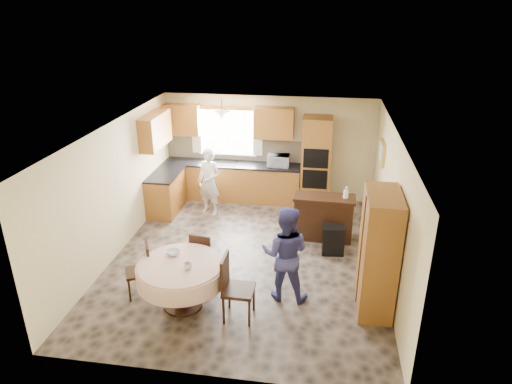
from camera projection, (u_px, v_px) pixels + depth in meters
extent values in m
cube|color=brown|center=(248.00, 257.00, 8.67)|extent=(5.00, 6.00, 0.01)
cube|color=white|center=(247.00, 130.00, 7.70)|extent=(5.00, 6.00, 0.01)
cube|color=beige|center=(268.00, 148.00, 10.92)|extent=(5.00, 0.02, 2.50)
cube|color=beige|center=(205.00, 296.00, 5.45)|extent=(5.00, 0.02, 2.50)
cube|color=beige|center=(116.00, 189.00, 8.54)|extent=(0.02, 6.00, 2.50)
cube|color=beige|center=(390.00, 206.00, 7.84)|extent=(0.02, 6.00, 2.50)
cube|color=white|center=(227.00, 132.00, 10.91)|extent=(1.40, 0.03, 1.10)
cube|color=white|center=(196.00, 130.00, 10.95)|extent=(0.22, 0.02, 1.15)
cube|color=white|center=(258.00, 132.00, 10.74)|extent=(0.22, 0.02, 1.15)
cube|color=#AC6C2D|center=(232.00, 182.00, 11.08)|extent=(3.30, 0.60, 0.88)
cube|color=black|center=(231.00, 164.00, 10.90)|extent=(3.30, 0.64, 0.04)
cube|color=#AC6C2D|center=(166.00, 193.00, 10.45)|extent=(0.60, 1.20, 0.88)
cube|color=black|center=(165.00, 174.00, 10.27)|extent=(0.64, 1.20, 0.04)
cube|color=tan|center=(234.00, 149.00, 11.06)|extent=(3.30, 0.02, 0.55)
cube|color=#AB6C2A|center=(182.00, 119.00, 10.80)|extent=(0.85, 0.33, 0.72)
cube|color=#AB6C2A|center=(274.00, 123.00, 10.49)|extent=(0.90, 0.33, 0.72)
cube|color=#AB6C2A|center=(155.00, 130.00, 9.90)|extent=(0.33, 1.20, 0.72)
cube|color=#AC6C2D|center=(316.00, 162.00, 10.55)|extent=(0.66, 0.62, 2.12)
cube|color=black|center=(316.00, 159.00, 10.19)|extent=(0.56, 0.01, 0.45)
cube|color=black|center=(315.00, 179.00, 10.38)|extent=(0.56, 0.01, 0.45)
cone|color=beige|center=(222.00, 116.00, 10.27)|extent=(0.36, 0.36, 0.18)
cube|color=#341C0E|center=(323.00, 219.00, 9.23)|extent=(1.23, 0.55, 0.87)
cube|color=black|center=(333.00, 240.00, 8.72)|extent=(0.43, 0.32, 0.57)
cube|color=#AC6C2D|center=(378.00, 253.00, 6.93)|extent=(0.51, 1.02, 1.94)
cylinder|color=#341C0E|center=(182.00, 287.00, 7.16)|extent=(0.20, 0.20, 0.72)
cylinder|color=#341C0E|center=(184.00, 305.00, 7.29)|extent=(0.61, 0.61, 0.04)
cylinder|color=#F4E8C8|center=(181.00, 265.00, 7.00)|extent=(1.31, 1.31, 0.05)
cylinder|color=#F4E8C8|center=(181.00, 273.00, 7.06)|extent=(1.37, 1.37, 0.28)
cube|color=#341C0E|center=(138.00, 272.00, 7.44)|extent=(0.53, 0.53, 0.05)
cube|color=#341C0E|center=(148.00, 257.00, 7.39)|extent=(0.20, 0.35, 0.47)
cylinder|color=#341C0E|center=(126.00, 288.00, 7.39)|extent=(0.03, 0.03, 0.40)
cylinder|color=#341C0E|center=(145.00, 290.00, 7.35)|extent=(0.03, 0.03, 0.40)
cylinder|color=#341C0E|center=(134.00, 277.00, 7.70)|extent=(0.03, 0.03, 0.40)
cylinder|color=#341C0E|center=(153.00, 279.00, 7.65)|extent=(0.03, 0.03, 0.40)
cube|color=#341C0E|center=(205.00, 256.00, 7.91)|extent=(0.44, 0.44, 0.05)
cube|color=#341C0E|center=(200.00, 248.00, 7.66)|extent=(0.38, 0.08, 0.47)
cylinder|color=#341C0E|center=(193.00, 271.00, 7.87)|extent=(0.03, 0.03, 0.40)
cylinder|color=#341C0E|center=(212.00, 273.00, 7.82)|extent=(0.03, 0.03, 0.40)
cylinder|color=#341C0E|center=(198.00, 261.00, 8.18)|extent=(0.03, 0.03, 0.40)
cylinder|color=#341C0E|center=(217.00, 262.00, 8.13)|extent=(0.03, 0.03, 0.40)
cube|color=#341C0E|center=(239.00, 290.00, 6.86)|extent=(0.46, 0.46, 0.05)
cube|color=#341C0E|center=(225.00, 272.00, 6.78)|extent=(0.05, 0.44, 0.54)
cylinder|color=#341C0E|center=(224.00, 311.00, 6.81)|extent=(0.04, 0.04, 0.47)
cylinder|color=#341C0E|center=(249.00, 313.00, 6.75)|extent=(0.04, 0.04, 0.47)
cylinder|color=#341C0E|center=(229.00, 295.00, 7.16)|extent=(0.04, 0.04, 0.47)
cylinder|color=#341C0E|center=(254.00, 298.00, 7.11)|extent=(0.04, 0.04, 0.47)
cube|color=gold|center=(382.00, 153.00, 9.08)|extent=(0.05, 0.56, 0.46)
cube|color=silver|center=(381.00, 153.00, 9.08)|extent=(0.01, 0.46, 0.36)
imported|color=silver|center=(278.00, 161.00, 10.63)|extent=(0.51, 0.35, 0.28)
imported|color=silver|center=(209.00, 182.00, 10.19)|extent=(0.65, 0.53, 1.54)
imported|color=#393A7D|center=(285.00, 254.00, 7.23)|extent=(0.82, 0.65, 1.61)
imported|color=#B2B2B2|center=(315.00, 197.00, 9.07)|extent=(0.27, 0.27, 0.05)
imported|color=silver|center=(346.00, 194.00, 8.95)|extent=(0.14, 0.14, 0.29)
imported|color=#B2B2B2|center=(188.00, 266.00, 6.85)|extent=(0.16, 0.16, 0.10)
imported|color=#B2B2B2|center=(173.00, 253.00, 7.24)|extent=(0.25, 0.25, 0.07)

